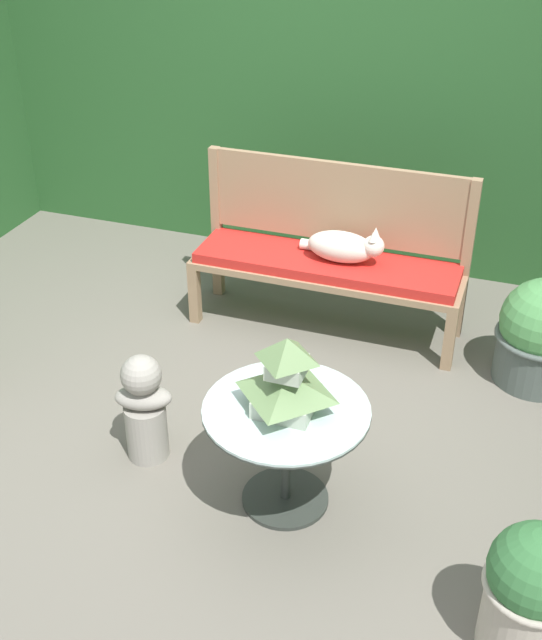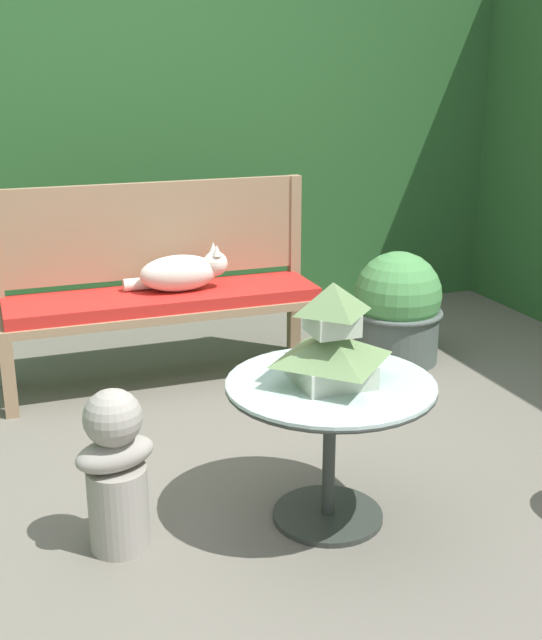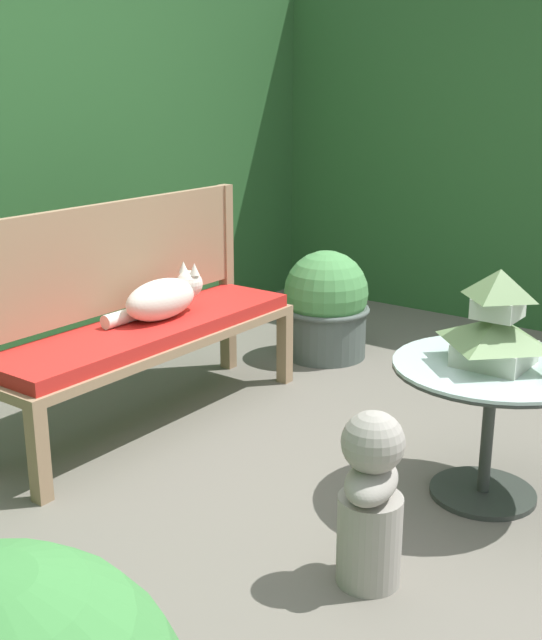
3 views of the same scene
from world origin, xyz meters
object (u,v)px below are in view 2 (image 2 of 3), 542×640
(pagoda_birdhouse, at_px, (332,340))
(garden_bust, at_px, (116,471))
(potted_plant_path_edge, at_px, (397,310))
(garden_bench, at_px, (164,306))
(patio_table, at_px, (330,412))
(cat, at_px, (182,272))

(pagoda_birdhouse, relative_size, garden_bust, 0.62)
(potted_plant_path_edge, bearing_deg, pagoda_birdhouse, -126.48)
(potted_plant_path_edge, bearing_deg, garden_bench, 174.06)
(pagoda_birdhouse, bearing_deg, patio_table, -45.00)
(garden_bust, bearing_deg, patio_table, -21.94)
(cat, bearing_deg, garden_bust, -111.71)
(garden_bench, xyz_separation_m, cat, (0.10, 0.01, 0.16))
(pagoda_birdhouse, xyz_separation_m, potted_plant_path_edge, (0.99, 1.33, -0.38))
(cat, bearing_deg, potted_plant_path_edge, -6.12)
(garden_bench, bearing_deg, patio_table, -80.62)
(patio_table, bearing_deg, garden_bust, 173.98)
(patio_table, xyz_separation_m, pagoda_birdhouse, (-0.00, 0.00, 0.26))
(patio_table, height_order, potted_plant_path_edge, potted_plant_path_edge)
(garden_bust, distance_m, potted_plant_path_edge, 2.12)
(patio_table, bearing_deg, garden_bench, 99.38)
(patio_table, height_order, pagoda_birdhouse, pagoda_birdhouse)
(pagoda_birdhouse, bearing_deg, garden_bust, 173.98)
(patio_table, relative_size, garden_bust, 1.27)
(cat, bearing_deg, patio_table, -83.73)
(garden_bench, xyz_separation_m, garden_bust, (-0.48, -1.38, -0.12))
(garden_bust, bearing_deg, garden_bench, 55.14)
(patio_table, bearing_deg, potted_plant_path_edge, 53.52)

